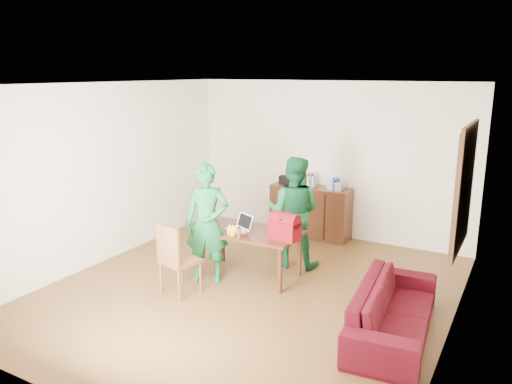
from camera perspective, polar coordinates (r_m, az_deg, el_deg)
The scene contains 10 objects.
room at distance 6.45m, azimuth -0.19°, elevation -0.22°, with size 5.20×5.70×2.90m.
table at distance 7.05m, azimuth -0.80°, elevation -5.05°, with size 1.45×0.84×0.67m.
chair at distance 6.69m, azimuth -8.73°, elevation -9.13°, with size 0.52×0.50×0.96m.
person_near at distance 6.85m, azimuth -5.62°, elevation -3.60°, with size 0.60×0.40×1.66m, color #166531.
person_far at distance 7.39m, azimuth 4.32°, elevation -2.28°, with size 0.81×0.63×1.66m, color #12522A.
laptop at distance 7.02m, azimuth -2.22°, elevation -4.10°, with size 0.37×0.33×0.22m.
bananas at distance 6.78m, azimuth -2.80°, elevation -4.86°, with size 0.17×0.10×0.06m, color gold, non-canonical shape.
bottle at distance 6.69m, azimuth -1.97°, elevation -4.64°, with size 0.06×0.06×0.17m, color #5C3415.
red_bag at distance 6.64m, azimuth 3.30°, elevation -4.24°, with size 0.39×0.23×0.29m, color maroon.
sofa at distance 5.87m, azimuth 15.44°, elevation -12.85°, with size 1.95×0.76×0.57m, color #40080B.
Camera 1 is at (3.09, -5.32, 2.86)m, focal length 35.00 mm.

